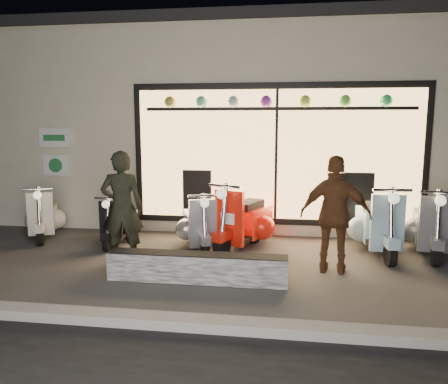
# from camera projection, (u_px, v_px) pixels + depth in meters

# --- Properties ---
(ground) EXTENTS (40.00, 40.00, 0.00)m
(ground) POSITION_uv_depth(u_px,v_px,m) (218.00, 267.00, 6.57)
(ground) COLOR #383533
(ground) RESTS_ON ground
(kerb) EXTENTS (40.00, 0.25, 0.12)m
(kerb) POSITION_uv_depth(u_px,v_px,m) (189.00, 323.00, 4.61)
(kerb) COLOR slate
(kerb) RESTS_ON ground
(shop_building) EXTENTS (10.20, 6.23, 4.20)m
(shop_building) POSITION_uv_depth(u_px,v_px,m) (248.00, 124.00, 11.11)
(shop_building) COLOR beige
(shop_building) RESTS_ON ground
(graffiti_barrier) EXTENTS (2.45, 0.28, 0.40)m
(graffiti_barrier) POSITION_uv_depth(u_px,v_px,m) (197.00, 268.00, 5.93)
(graffiti_barrier) COLOR black
(graffiti_barrier) RESTS_ON ground
(scooter_silver) EXTENTS (0.75, 1.38, 0.99)m
(scooter_silver) POSITION_uv_depth(u_px,v_px,m) (198.00, 225.00, 7.56)
(scooter_silver) COLOR black
(scooter_silver) RESTS_ON ground
(scooter_red) EXTENTS (0.92, 1.56, 1.14)m
(scooter_red) POSITION_uv_depth(u_px,v_px,m) (247.00, 221.00, 7.60)
(scooter_red) COLOR black
(scooter_red) RESTS_ON ground
(scooter_black) EXTENTS (0.39, 1.22, 0.88)m
(scooter_black) POSITION_uv_depth(u_px,v_px,m) (121.00, 223.00, 7.93)
(scooter_black) COLOR black
(scooter_black) RESTS_ON ground
(scooter_cream) EXTENTS (0.79, 1.34, 0.98)m
(scooter_cream) POSITION_uv_depth(u_px,v_px,m) (44.00, 216.00, 8.32)
(scooter_cream) COLOR black
(scooter_cream) RESTS_ON ground
(scooter_blue) EXTENTS (0.56, 1.58, 1.13)m
(scooter_blue) POSITION_uv_depth(u_px,v_px,m) (376.00, 225.00, 7.34)
(scooter_blue) COLOR black
(scooter_blue) RESTS_ON ground
(scooter_grey) EXTENTS (0.66, 1.54, 1.09)m
(scooter_grey) POSITION_uv_depth(u_px,v_px,m) (430.00, 226.00, 7.27)
(scooter_grey) COLOR black
(scooter_grey) RESTS_ON ground
(man) EXTENTS (0.70, 0.52, 1.74)m
(man) POSITION_uv_depth(u_px,v_px,m) (122.00, 208.00, 6.63)
(man) COLOR black
(man) RESTS_ON ground
(woman) EXTENTS (1.04, 0.55, 1.70)m
(woman) POSITION_uv_depth(u_px,v_px,m) (335.00, 215.00, 6.21)
(woman) COLOR brown
(woman) RESTS_ON ground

